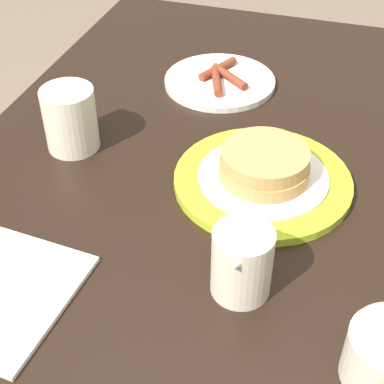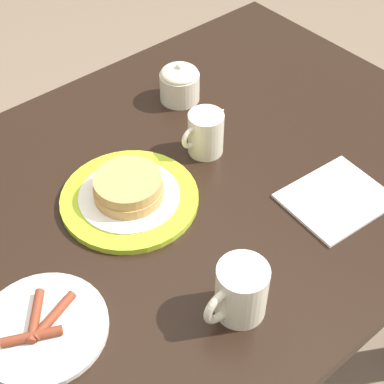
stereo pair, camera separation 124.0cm
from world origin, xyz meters
name	(u,v)px [view 1 (the left image)]	position (x,y,z in m)	size (l,w,h in m)	color
dining_table	(226,276)	(0.00, 0.00, 0.62)	(1.23, 0.81, 0.76)	black
pancake_plate	(263,173)	(0.05, -0.03, 0.78)	(0.24, 0.24, 0.06)	#AAC628
side_plate_bacon	(220,81)	(0.30, 0.10, 0.77)	(0.19, 0.19, 0.02)	silver
coffee_mug	(71,117)	(0.06, 0.25, 0.81)	(0.11, 0.08, 0.09)	beige
creamer_pitcher	(242,261)	(-0.13, -0.05, 0.81)	(0.10, 0.07, 0.09)	beige
napkin	(4,294)	(-0.22, 0.20, 0.76)	(0.18, 0.16, 0.01)	silver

